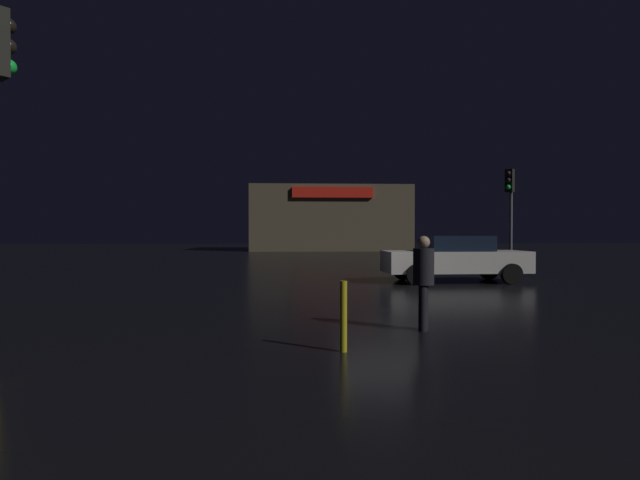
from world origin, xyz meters
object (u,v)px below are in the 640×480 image
Objects in this scene: store_building at (329,219)px; car_near at (455,258)px; traffic_signal_opposite at (510,197)px; pedestrian at (424,276)px.

store_building reaches higher than car_near.
store_building is 26.62m from traffic_signal_opposite.
pedestrian is at bearing -91.92° from store_building.
store_building is 3.05× the size of car_near.
store_building is at bearing 102.36° from traffic_signal_opposite.
traffic_signal_opposite reaches higher than pedestrian.
traffic_signal_opposite is at bearing 61.06° from pedestrian.
store_building is at bearing 93.43° from car_near.
car_near is 8.55m from pedestrian.
car_near is 2.98× the size of pedestrian.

